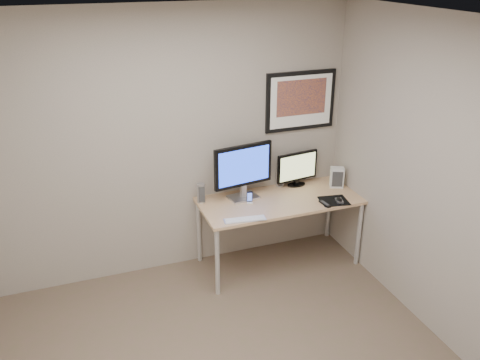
# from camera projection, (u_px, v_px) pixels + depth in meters

# --- Properties ---
(room) EXTENTS (3.60, 3.60, 3.60)m
(room) POSITION_uv_depth(u_px,v_px,m) (207.00, 157.00, 3.60)
(room) COLOR white
(room) RESTS_ON ground
(desk) EXTENTS (1.60, 0.70, 0.73)m
(desk) POSITION_uv_depth(u_px,v_px,m) (279.00, 205.00, 5.09)
(desk) COLOR #A67950
(desk) RESTS_ON floor
(framed_art) EXTENTS (0.75, 0.04, 0.60)m
(framed_art) POSITION_uv_depth(u_px,v_px,m) (301.00, 101.00, 5.10)
(framed_art) COLOR black
(framed_art) RESTS_ON room
(monitor_large) EXTENTS (0.62, 0.24, 0.56)m
(monitor_large) POSITION_uv_depth(u_px,v_px,m) (243.00, 169.00, 4.96)
(monitor_large) COLOR silver
(monitor_large) RESTS_ON desk
(monitor_tv) EXTENTS (0.47, 0.13, 0.37)m
(monitor_tv) POSITION_uv_depth(u_px,v_px,m) (297.00, 168.00, 5.29)
(monitor_tv) COLOR black
(monitor_tv) RESTS_ON desk
(speaker_left) EXTENTS (0.09, 0.09, 0.20)m
(speaker_left) POSITION_uv_depth(u_px,v_px,m) (201.00, 193.00, 4.97)
(speaker_left) COLOR silver
(speaker_left) RESTS_ON desk
(speaker_right) EXTENTS (0.09, 0.09, 0.20)m
(speaker_right) POSITION_uv_depth(u_px,v_px,m) (280.00, 177.00, 5.32)
(speaker_right) COLOR silver
(speaker_right) RESTS_ON desk
(phone_dock) EXTENTS (0.07, 0.07, 0.12)m
(phone_dock) POSITION_uv_depth(u_px,v_px,m) (250.00, 197.00, 4.96)
(phone_dock) COLOR black
(phone_dock) RESTS_ON desk
(keyboard) EXTENTS (0.40, 0.15, 0.01)m
(keyboard) POSITION_uv_depth(u_px,v_px,m) (245.00, 219.00, 4.66)
(keyboard) COLOR silver
(keyboard) RESTS_ON desk
(mousepad) EXTENTS (0.31, 0.28, 0.00)m
(mousepad) POSITION_uv_depth(u_px,v_px,m) (334.00, 201.00, 5.03)
(mousepad) COLOR black
(mousepad) RESTS_ON desk
(mouse) EXTENTS (0.08, 0.11, 0.03)m
(mouse) POSITION_uv_depth(u_px,v_px,m) (339.00, 200.00, 5.00)
(mouse) COLOR black
(mouse) RESTS_ON mousepad
(remote) EXTENTS (0.06, 0.16, 0.02)m
(remote) POSITION_uv_depth(u_px,v_px,m) (325.00, 204.00, 4.95)
(remote) COLOR black
(remote) RESTS_ON desk
(fan_unit) EXTENTS (0.17, 0.15, 0.21)m
(fan_unit) POSITION_uv_depth(u_px,v_px,m) (337.00, 177.00, 5.30)
(fan_unit) COLOR silver
(fan_unit) RESTS_ON desk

